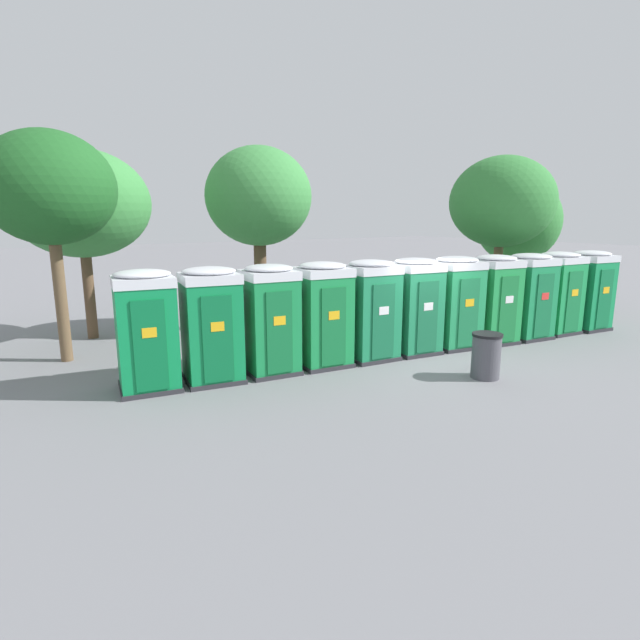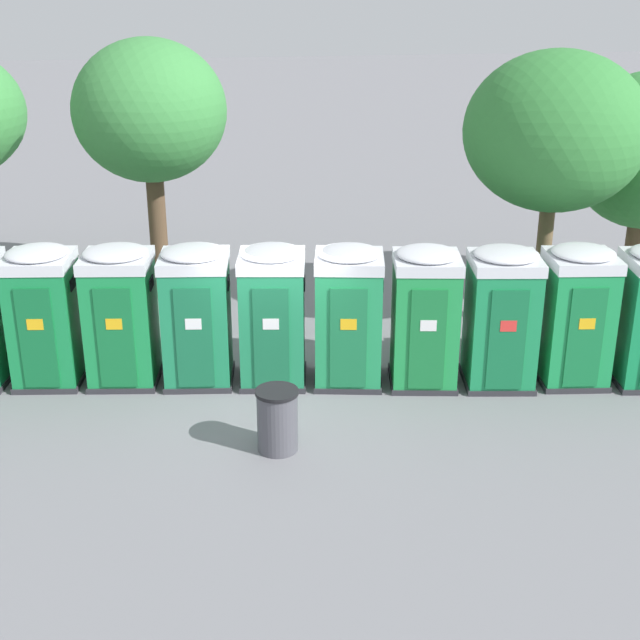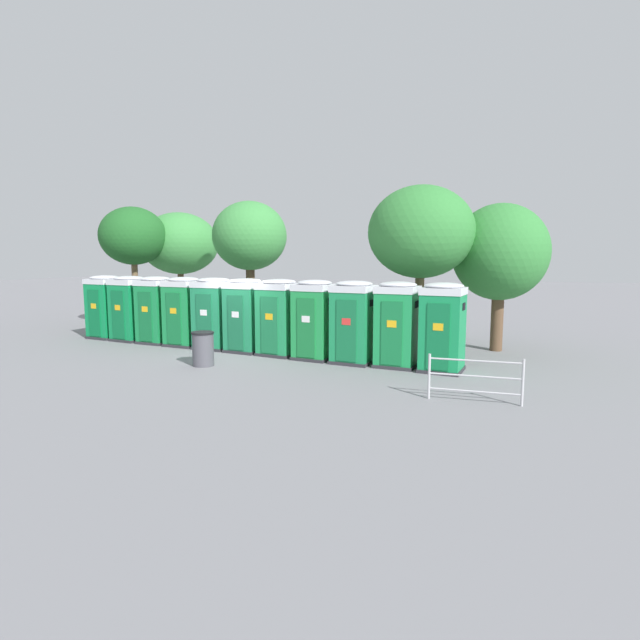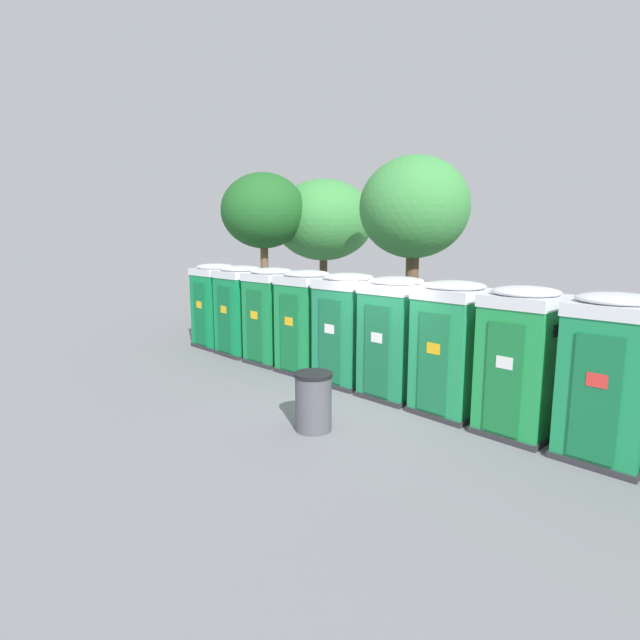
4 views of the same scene
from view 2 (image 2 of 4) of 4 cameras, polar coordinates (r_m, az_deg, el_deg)
The scene contains 12 objects.
ground_plane at distance 16.09m, azimuth -3.03°, elevation -4.41°, with size 120.00×120.00×0.00m, color slate.
portapotty_2 at distance 16.60m, azimuth -17.23°, elevation 0.28°, with size 1.30×1.33×2.54m.
portapotty_3 at distance 16.27m, azimuth -12.64°, elevation 0.31°, with size 1.35×1.34×2.54m.
portapotty_4 at distance 16.03m, azimuth -7.90°, elevation 0.32°, with size 1.34×1.32×2.54m.
portapotty_5 at distance 15.90m, azimuth -3.05°, elevation 0.32°, with size 1.34×1.35×2.54m.
portapotty_6 at distance 15.87m, azimuth 1.84°, elevation 0.30°, with size 1.41×1.39×2.54m.
portapotty_7 at distance 15.92m, azimuth 6.73°, elevation 0.22°, with size 1.35×1.37×2.54m.
portapotty_8 at distance 16.12m, azimuth 11.54°, elevation 0.19°, with size 1.37×1.35×2.54m.
portapotty_9 at distance 16.54m, azimuth 16.08°, elevation 0.32°, with size 1.31×1.32×2.54m.
street_tree_0 at distance 19.74m, azimuth -10.83°, elevation 12.92°, with size 3.27×3.27×5.71m.
street_tree_3 at distance 18.16m, azimuth 14.82°, elevation 11.54°, with size 3.56×3.56×5.64m.
trash_can at distance 13.95m, azimuth -2.74°, elevation -6.40°, with size 0.67×0.67×1.03m.
Camera 2 is at (-1.24, -14.37, 7.14)m, focal length 50.00 mm.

